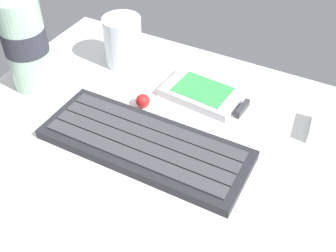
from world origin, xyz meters
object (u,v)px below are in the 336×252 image
Objects in this scene: juice_cup at (123,43)px; trackball_mouse at (143,101)px; charger_block at (336,131)px; keyboard at (145,144)px; handheld_device at (206,94)px; water_bottle at (23,35)px.

trackball_mouse is at bearing -44.61° from juice_cup.
trackball_mouse is (-27.32, -6.89, -0.10)cm from charger_block.
keyboard is 8.96cm from trackball_mouse.
handheld_device is 1.89× the size of charger_block.
trackball_mouse is (-4.77, 7.58, 0.29)cm from keyboard.
charger_block is at bearing 12.44° from water_bottle.
keyboard is at bearing -147.32° from charger_block.
juice_cup reaches higher than keyboard.
water_bottle is 47.54cm from charger_block.
trackball_mouse is at bearing 122.15° from keyboard.
water_bottle is 20.35cm from trackball_mouse.
charger_block is (19.66, 0.40, 0.47)cm from handheld_device.
charger_block is 28.18cm from trackball_mouse.
handheld_device is (2.89, 14.07, -0.08)cm from keyboard.
trackball_mouse is (-7.66, -6.49, 0.37)cm from handheld_device.
water_bottle is at bearing -170.11° from trackball_mouse.
trackball_mouse reaches higher than keyboard.
juice_cup is (-16.60, 2.33, 3.18)cm from handheld_device.
handheld_device is 10.04cm from trackball_mouse.
charger_block is at bearing 32.68° from keyboard.
keyboard is 25.03cm from water_bottle.
trackball_mouse is at bearing 9.89° from water_bottle.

